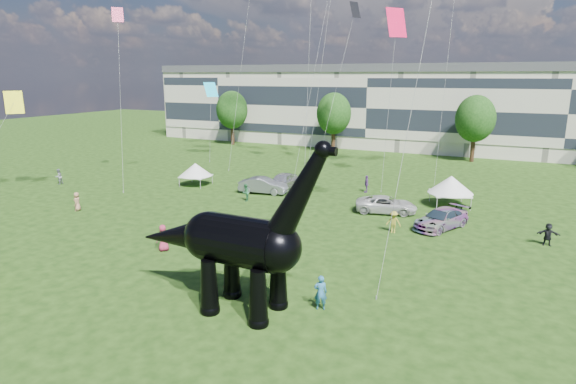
% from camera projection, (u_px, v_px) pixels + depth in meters
% --- Properties ---
extents(ground, '(220.00, 220.00, 0.00)m').
position_uv_depth(ground, '(174.00, 330.00, 22.18)').
color(ground, '#16330C').
rests_on(ground, ground).
extents(terrace_row, '(78.00, 11.00, 12.00)m').
position_uv_depth(terrace_row, '(376.00, 109.00, 78.40)').
color(terrace_row, beige).
rests_on(terrace_row, ground).
extents(tree_far_left, '(5.20, 5.20, 9.44)m').
position_uv_depth(tree_far_left, '(232.00, 107.00, 79.73)').
color(tree_far_left, '#382314').
rests_on(tree_far_left, ground).
extents(tree_mid_left, '(5.20, 5.20, 9.44)m').
position_uv_depth(tree_mid_left, '(334.00, 110.00, 72.14)').
color(tree_mid_left, '#382314').
rests_on(tree_mid_left, ground).
extents(tree_mid_right, '(5.20, 5.20, 9.44)m').
position_uv_depth(tree_mid_right, '(476.00, 115.00, 63.71)').
color(tree_mid_right, '#382314').
rests_on(tree_mid_right, ground).
extents(dinosaur_sculpture, '(11.06, 3.07, 9.09)m').
position_uv_depth(dinosaur_sculpture, '(235.00, 243.00, 23.47)').
color(dinosaur_sculpture, black).
rests_on(dinosaur_sculpture, ground).
extents(car_silver, '(2.24, 4.98, 1.66)m').
position_uv_depth(car_silver, '(282.00, 181.00, 49.24)').
color(car_silver, silver).
rests_on(car_silver, ground).
extents(car_grey, '(5.02, 2.46, 1.59)m').
position_uv_depth(car_grey, '(263.00, 185.00, 47.58)').
color(car_grey, slate).
rests_on(car_grey, ground).
extents(car_white, '(5.52, 3.46, 1.42)m').
position_uv_depth(car_white, '(386.00, 205.00, 40.83)').
color(car_white, silver).
rests_on(car_white, ground).
extents(car_dark, '(4.13, 5.62, 1.51)m').
position_uv_depth(car_dark, '(441.00, 219.00, 36.66)').
color(car_dark, '#595960').
rests_on(car_dark, ground).
extents(gazebo_near, '(5.10, 5.10, 2.75)m').
position_uv_depth(gazebo_near, '(451.00, 185.00, 42.74)').
color(gazebo_near, white).
rests_on(gazebo_near, ground).
extents(gazebo_left, '(3.75, 3.75, 2.39)m').
position_uv_depth(gazebo_left, '(195.00, 170.00, 50.83)').
color(gazebo_left, white).
rests_on(gazebo_left, ground).
extents(visitors, '(55.52, 42.82, 1.85)m').
position_uv_depth(visitors, '(296.00, 219.00, 36.30)').
color(visitors, '#AB2A4C').
rests_on(visitors, ground).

